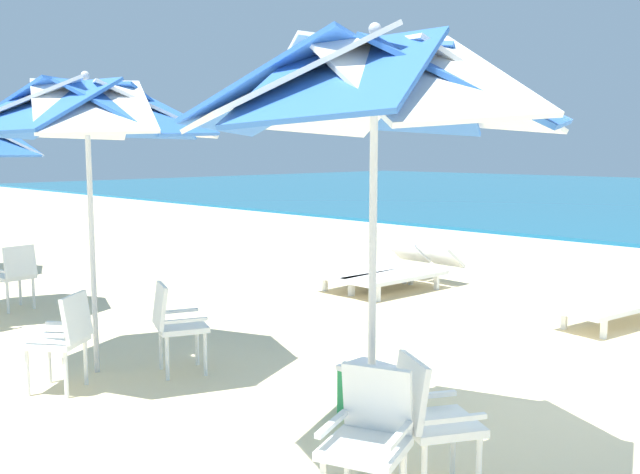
# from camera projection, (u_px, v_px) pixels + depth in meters

# --- Properties ---
(ground_plane) EXTENTS (80.00, 80.00, 0.00)m
(ground_plane) POSITION_uv_depth(u_px,v_px,m) (595.00, 395.00, 6.02)
(ground_plane) COLOR beige
(beach_umbrella_0) EXTENTS (2.46, 2.46, 2.87)m
(beach_umbrella_0) POSITION_uv_depth(u_px,v_px,m) (374.00, 89.00, 4.28)
(beach_umbrella_0) COLOR silver
(beach_umbrella_0) RESTS_ON ground
(plastic_chair_0) EXTENTS (0.56, 0.59, 0.87)m
(plastic_chair_0) POSITION_uv_depth(u_px,v_px,m) (369.00, 434.00, 3.97)
(plastic_chair_0) COLOR white
(plastic_chair_0) RESTS_ON ground
(plastic_chair_1) EXTENTS (0.61, 0.62, 0.87)m
(plastic_chair_1) POSITION_uv_depth(u_px,v_px,m) (430.00, 416.00, 4.24)
(plastic_chair_1) COLOR white
(plastic_chair_1) RESTS_ON ground
(beach_umbrella_1) EXTENTS (2.42, 2.42, 2.81)m
(beach_umbrella_1) POSITION_uv_depth(u_px,v_px,m) (87.00, 112.00, 6.35)
(beach_umbrella_1) COLOR silver
(beach_umbrella_1) RESTS_ON ground
(plastic_chair_2) EXTENTS (0.63, 0.62, 0.87)m
(plastic_chair_2) POSITION_uv_depth(u_px,v_px,m) (63.00, 335.00, 6.08)
(plastic_chair_2) COLOR white
(plastic_chair_2) RESTS_ON ground
(plastic_chair_3) EXTENTS (0.58, 0.60, 0.87)m
(plastic_chair_3) POSITION_uv_depth(u_px,v_px,m) (175.00, 322.00, 6.55)
(plastic_chair_3) COLOR white
(plastic_chair_3) RESTS_ON ground
(plastic_chair_5) EXTENTS (0.51, 0.48, 0.87)m
(plastic_chair_5) POSITION_uv_depth(u_px,v_px,m) (15.00, 273.00, 9.16)
(plastic_chair_5) COLOR white
(plastic_chair_5) RESTS_ON ground
(sun_lounger_1) EXTENTS (0.97, 2.22, 0.62)m
(sun_lounger_1) POSITION_uv_depth(u_px,v_px,m) (625.00, 300.00, 8.49)
(sun_lounger_1) COLOR white
(sun_lounger_1) RESTS_ON ground
(sun_lounger_2) EXTENTS (0.77, 2.18, 0.62)m
(sun_lounger_2) POSITION_uv_depth(u_px,v_px,m) (405.00, 272.00, 10.43)
(sun_lounger_2) COLOR white
(sun_lounger_2) RESTS_ON ground
(sun_lounger_3) EXTENTS (0.66, 2.15, 0.62)m
(sun_lounger_3) POSITION_uv_depth(u_px,v_px,m) (375.00, 268.00, 10.85)
(sun_lounger_3) COLOR white
(sun_lounger_3) RESTS_ON ground
(cooler_box) EXTENTS (0.50, 0.34, 0.40)m
(cooler_box) POSITION_uv_depth(u_px,v_px,m) (373.00, 392.00, 5.53)
(cooler_box) COLOR #238C4C
(cooler_box) RESTS_ON ground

